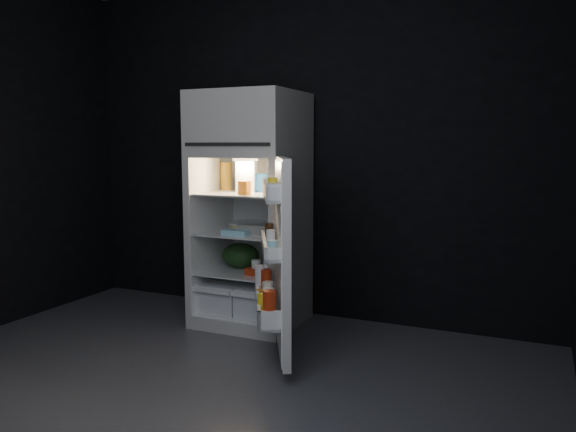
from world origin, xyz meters
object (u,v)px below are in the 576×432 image
at_px(egg_carton, 258,230).
at_px(refrigerator, 252,201).
at_px(fridge_door, 278,260).
at_px(milk_jug, 247,176).
at_px(yogurt_tray, 263,272).

bearing_deg(egg_carton, refrigerator, 127.99).
relative_size(fridge_door, egg_carton, 4.13).
bearing_deg(milk_jug, egg_carton, -55.69).
height_order(refrigerator, milk_jug, refrigerator).
relative_size(refrigerator, yogurt_tray, 7.17).
bearing_deg(refrigerator, fridge_door, -51.95).
bearing_deg(fridge_door, milk_jug, 130.30).
relative_size(milk_jug, yogurt_tray, 0.97).
bearing_deg(fridge_door, yogurt_tray, 124.68).
distance_m(refrigerator, milk_jug, 0.19).
distance_m(refrigerator, fridge_door, 0.94).
distance_m(fridge_door, egg_carton, 0.71).
bearing_deg(milk_jug, yogurt_tray, -53.38).
bearing_deg(yogurt_tray, milk_jug, 148.42).
bearing_deg(refrigerator, egg_carton, -47.73).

